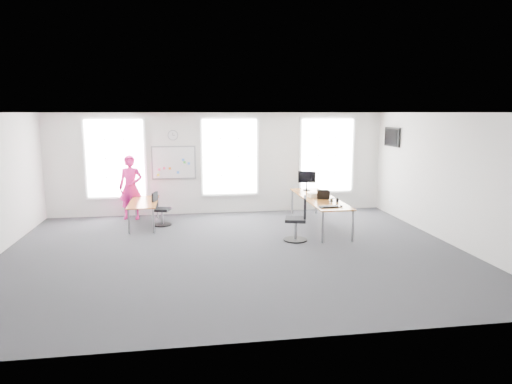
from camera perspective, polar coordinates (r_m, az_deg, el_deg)
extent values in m
plane|color=#27272C|center=(10.06, -2.72, -7.46)|extent=(10.00, 10.00, 0.00)
plane|color=white|center=(9.60, -2.86, 9.89)|extent=(10.00, 10.00, 0.00)
plane|color=white|center=(13.67, -4.56, 3.58)|extent=(10.00, 0.00, 10.00)
plane|color=white|center=(5.84, 1.37, -5.00)|extent=(10.00, 0.00, 10.00)
plane|color=white|center=(11.38, 23.13, 1.53)|extent=(0.00, 10.00, 10.00)
cube|color=silver|center=(13.73, -17.18, 4.03)|extent=(1.60, 0.06, 2.20)
cube|color=silver|center=(13.64, -3.30, 4.43)|extent=(1.60, 0.06, 2.20)
cube|color=silver|center=(14.25, 8.84, 4.56)|extent=(1.60, 0.06, 2.20)
cube|color=#CA712B|center=(12.18, 7.91, -0.79)|extent=(0.85, 3.19, 0.03)
cylinder|color=gray|center=(10.73, 8.33, -4.38)|extent=(0.05, 0.05, 0.74)
cylinder|color=gray|center=(10.96, 11.99, -4.19)|extent=(0.05, 0.05, 0.74)
cylinder|color=gray|center=(13.61, 4.56, -1.26)|extent=(0.05, 0.05, 0.74)
cylinder|color=gray|center=(13.80, 7.51, -1.16)|extent=(0.05, 0.05, 0.74)
cube|color=#CA712B|center=(12.53, -13.87, -1.22)|extent=(0.72, 1.80, 0.03)
cylinder|color=gray|center=(11.81, -15.61, -3.61)|extent=(0.05, 0.05, 0.63)
cylinder|color=gray|center=(11.75, -12.69, -3.55)|extent=(0.05, 0.05, 0.63)
cylinder|color=gray|center=(13.44, -14.78, -1.95)|extent=(0.05, 0.05, 0.63)
cylinder|color=gray|center=(13.39, -12.22, -1.89)|extent=(0.05, 0.05, 0.63)
cylinder|color=black|center=(10.94, 4.93, -5.96)|extent=(0.56, 0.56, 0.03)
cylinder|color=gray|center=(10.87, 4.95, -4.72)|extent=(0.07, 0.07, 0.46)
cube|color=black|center=(10.81, 4.97, -3.45)|extent=(0.59, 0.59, 0.08)
cube|color=black|center=(10.74, 6.15, -1.89)|extent=(0.17, 0.45, 0.49)
cylinder|color=black|center=(12.59, -11.60, -4.02)|extent=(0.48, 0.48, 0.03)
cylinder|color=gray|center=(12.54, -11.64, -3.10)|extent=(0.06, 0.06, 0.39)
cube|color=black|center=(12.50, -11.67, -2.16)|extent=(0.50, 0.50, 0.06)
cube|color=black|center=(12.51, -12.51, -0.97)|extent=(0.15, 0.38, 0.41)
imported|color=#F11C82|center=(13.37, -15.38, 0.56)|extent=(0.71, 0.52, 1.82)
cube|color=white|center=(13.60, -10.24, 3.63)|extent=(1.20, 0.03, 0.90)
cylinder|color=gray|center=(13.54, -10.35, 7.00)|extent=(0.30, 0.04, 0.30)
cube|color=black|center=(13.91, 16.66, 6.61)|extent=(0.06, 0.90, 0.55)
cube|color=black|center=(10.97, 9.12, -1.86)|extent=(0.48, 0.22, 0.02)
ellipsoid|color=black|center=(11.08, 10.61, -1.73)|extent=(0.09, 0.13, 0.04)
cylinder|color=black|center=(11.32, 10.03, -1.56)|extent=(0.07, 0.07, 0.01)
cylinder|color=black|center=(11.60, 9.41, -1.04)|extent=(0.04, 0.10, 0.10)
cylinder|color=black|center=(11.64, 10.12, -1.02)|extent=(0.04, 0.10, 0.10)
cylinder|color=gold|center=(11.60, 9.41, -1.04)|extent=(0.01, 0.10, 0.10)
cube|color=black|center=(11.61, 9.77, -0.77)|extent=(0.17, 0.02, 0.02)
cube|color=black|center=(11.97, 8.36, -0.29)|extent=(0.32, 0.16, 0.25)
cube|color=orange|center=(11.90, 8.46, -0.40)|extent=(0.30, 0.17, 0.23)
cube|color=black|center=(11.89, 8.48, -0.37)|extent=(0.32, 0.17, 0.24)
cube|color=beige|center=(12.24, 7.28, -0.40)|extent=(0.35, 0.29, 0.10)
cylinder|color=black|center=(13.28, 6.33, 0.25)|extent=(0.21, 0.21, 0.02)
cylinder|color=black|center=(13.27, 6.34, 0.69)|extent=(0.04, 0.04, 0.21)
cube|color=black|center=(13.21, 6.38, 1.88)|extent=(0.49, 0.18, 0.34)
cube|color=black|center=(13.19, 6.40, 1.87)|extent=(0.45, 0.14, 0.30)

